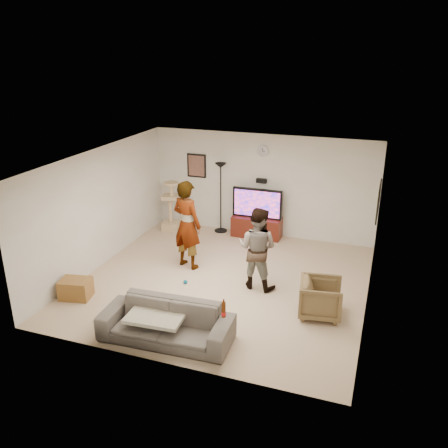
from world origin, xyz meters
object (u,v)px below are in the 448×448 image
(tv, at_px, (257,203))
(armchair, at_px, (321,298))
(side_table, at_px, (76,289))
(person_right, at_px, (257,248))
(tv_stand, at_px, (257,227))
(beer_bottle, at_px, (224,310))
(cat_tree, at_px, (170,206))
(sofa, at_px, (166,323))
(person_left, at_px, (187,225))
(floor_lamp, at_px, (221,198))

(tv, height_order, armchair, tv)
(side_table, bearing_deg, person_right, 26.88)
(armchair, bearing_deg, tv, 24.91)
(tv_stand, bearing_deg, beer_bottle, -80.25)
(beer_bottle, bearing_deg, tv_stand, 99.75)
(cat_tree, xyz_separation_m, sofa, (2.03, -4.42, -0.33))
(tv_stand, bearing_deg, cat_tree, -173.00)
(person_left, height_order, side_table, person_left)
(side_table, bearing_deg, sofa, -16.59)
(side_table, bearing_deg, person_left, 53.47)
(tv, bearing_deg, side_table, -120.34)
(tv, relative_size, beer_bottle, 4.87)
(tv_stand, xyz_separation_m, side_table, (-2.36, -4.04, -0.07))
(beer_bottle, bearing_deg, sofa, 180.00)
(tv, relative_size, person_left, 0.64)
(cat_tree, height_order, sofa, cat_tree)
(person_left, bearing_deg, sofa, 124.34)
(sofa, relative_size, beer_bottle, 8.47)
(sofa, bearing_deg, cat_tree, 111.88)
(sofa, relative_size, side_table, 3.84)
(tv_stand, height_order, cat_tree, cat_tree)
(tv_stand, distance_m, cat_tree, 2.25)
(person_left, distance_m, sofa, 2.78)
(person_left, bearing_deg, side_table, 71.58)
(person_left, relative_size, person_right, 1.16)
(floor_lamp, xyz_separation_m, sofa, (0.79, -4.73, -0.57))
(tv, bearing_deg, armchair, -56.87)
(person_right, bearing_deg, beer_bottle, 100.26)
(person_right, distance_m, side_table, 3.49)
(beer_bottle, bearing_deg, tv, 99.75)
(tv_stand, distance_m, sofa, 4.69)
(armchair, bearing_deg, side_table, 93.47)
(cat_tree, bearing_deg, floor_lamp, 14.22)
(tv, relative_size, sofa, 0.58)
(tv, relative_size, floor_lamp, 0.69)
(tv, distance_m, side_table, 4.73)
(beer_bottle, distance_m, side_table, 3.28)
(sofa, distance_m, armchair, 2.71)
(person_right, xyz_separation_m, side_table, (-3.06, -1.55, -0.63))
(tv_stand, height_order, beer_bottle, beer_bottle)
(tv_stand, height_order, person_right, person_right)
(cat_tree, height_order, beer_bottle, cat_tree)
(person_left, relative_size, sofa, 0.89)
(cat_tree, distance_m, armchair, 5.12)
(tv, height_order, person_right, person_right)
(person_right, height_order, beer_bottle, person_right)
(cat_tree, xyz_separation_m, beer_bottle, (3.00, -4.42, 0.10))
(sofa, bearing_deg, person_right, 65.70)
(beer_bottle, xyz_separation_m, armchair, (1.23, 1.56, -0.41))
(person_left, distance_m, beer_bottle, 3.13)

